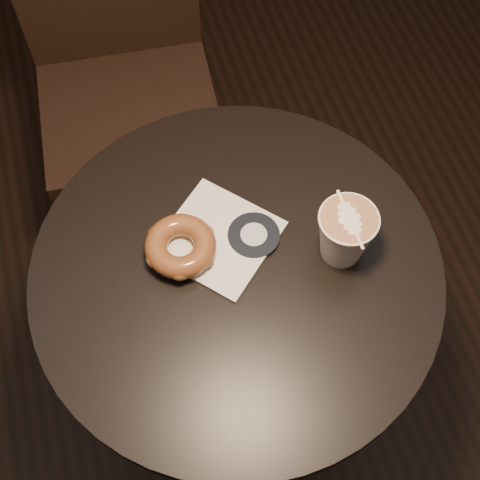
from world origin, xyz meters
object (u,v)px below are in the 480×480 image
at_px(chair, 117,46).
at_px(pastry_bag, 218,238).
at_px(cafe_table, 237,313).
at_px(latte_cup, 345,235).
at_px(doughnut, 180,246).

xyz_separation_m(chair, pastry_bag, (0.07, -0.65, 0.16)).
xyz_separation_m(cafe_table, latte_cup, (0.18, -0.02, 0.25)).
xyz_separation_m(chair, latte_cup, (0.27, -0.73, 0.21)).
bearing_deg(chair, pastry_bag, -79.13).
bearing_deg(latte_cup, chair, 109.87).
relative_size(cafe_table, latte_cup, 6.87).
height_order(pastry_bag, latte_cup, latte_cup).
bearing_deg(pastry_bag, latte_cup, -64.86).
bearing_deg(pastry_bag, chair, 53.90).
height_order(chair, pastry_bag, chair).
height_order(cafe_table, latte_cup, latte_cup).
bearing_deg(chair, doughnut, -85.04).
xyz_separation_m(pastry_bag, doughnut, (-0.07, -0.01, 0.02)).
height_order(chair, latte_cup, chair).
relative_size(doughnut, latte_cup, 1.10).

